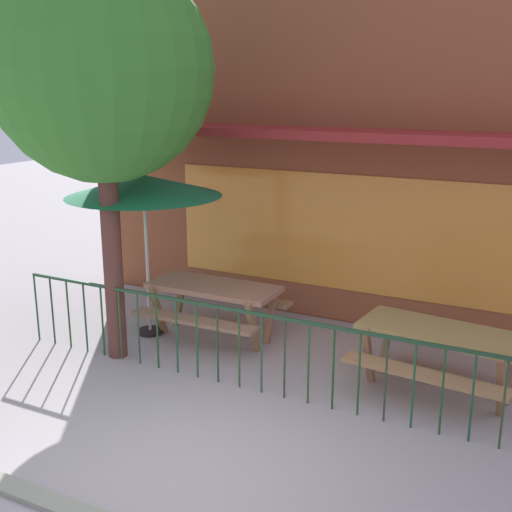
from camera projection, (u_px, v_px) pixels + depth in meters
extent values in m
plane|color=#9F9799|center=(180.00, 468.00, 5.88)|extent=(40.00, 40.00, 0.00)
cube|color=#622A16|center=(345.00, 315.00, 9.79)|extent=(8.21, 0.54, 0.01)
cube|color=brown|center=(352.00, 130.00, 9.07)|extent=(8.21, 0.50, 5.60)
cube|color=orange|center=(342.00, 233.00, 9.22)|extent=(5.34, 0.02, 1.70)
cube|color=maroon|center=(334.00, 134.00, 8.45)|extent=(6.98, 0.94, 0.12)
cube|color=#1E3F27|center=(262.00, 315.00, 7.09)|extent=(6.89, 0.04, 0.04)
cylinder|color=#1C4A28|center=(37.00, 307.00, 8.72)|extent=(0.02, 0.02, 0.95)
cylinder|color=#233E20|center=(52.00, 311.00, 8.60)|extent=(0.02, 0.02, 0.95)
cylinder|color=#264A20|center=(69.00, 314.00, 8.47)|extent=(0.02, 0.02, 0.95)
cylinder|color=#224B31|center=(85.00, 317.00, 8.35)|extent=(0.02, 0.02, 0.95)
cylinder|color=#1F4B24|center=(102.00, 321.00, 8.22)|extent=(0.02, 0.02, 0.95)
cylinder|color=#2B4926|center=(120.00, 325.00, 8.09)|extent=(0.02, 0.02, 0.95)
cylinder|color=#2A462E|center=(138.00, 328.00, 7.97)|extent=(0.02, 0.02, 0.95)
cylinder|color=#1B4420|center=(157.00, 332.00, 7.84)|extent=(0.02, 0.02, 0.95)
cylinder|color=#1C4D2D|center=(177.00, 336.00, 7.72)|extent=(0.02, 0.02, 0.95)
cylinder|color=#205023|center=(197.00, 341.00, 7.59)|extent=(0.02, 0.02, 0.95)
cylinder|color=#1E3E1F|center=(218.00, 345.00, 7.46)|extent=(0.02, 0.02, 0.95)
cylinder|color=#294C23|center=(239.00, 349.00, 7.34)|extent=(0.02, 0.02, 0.95)
cylinder|color=#2C492F|center=(262.00, 354.00, 7.21)|extent=(0.02, 0.02, 0.95)
cylinder|color=#2D3D27|center=(285.00, 359.00, 7.09)|extent=(0.02, 0.02, 0.95)
cylinder|color=#284D24|center=(309.00, 364.00, 6.96)|extent=(0.02, 0.02, 0.95)
cylinder|color=#194720|center=(333.00, 369.00, 6.83)|extent=(0.02, 0.02, 0.95)
cylinder|color=#254922|center=(359.00, 374.00, 6.71)|extent=(0.02, 0.02, 0.95)
cylinder|color=#2D3E26|center=(386.00, 380.00, 6.58)|extent=(0.02, 0.02, 0.95)
cylinder|color=#1A4E2E|center=(413.00, 386.00, 6.45)|extent=(0.02, 0.02, 0.95)
cylinder|color=#1B4A24|center=(442.00, 392.00, 6.33)|extent=(0.02, 0.02, 0.95)
cylinder|color=#1C4730|center=(472.00, 398.00, 6.20)|extent=(0.02, 0.02, 0.95)
cylinder|color=#2D4225|center=(504.00, 404.00, 6.08)|extent=(0.02, 0.02, 0.95)
cube|color=#9E6C54|center=(214.00, 287.00, 8.73)|extent=(1.81, 0.78, 0.07)
cube|color=#966B51|center=(193.00, 321.00, 8.33)|extent=(1.80, 0.28, 0.05)
cube|color=#947152|center=(233.00, 296.00, 9.28)|extent=(1.80, 0.28, 0.05)
cube|color=olive|center=(158.00, 311.00, 8.90)|extent=(0.07, 0.35, 0.78)
cube|color=olive|center=(180.00, 299.00, 9.38)|extent=(0.07, 0.35, 0.78)
cube|color=olive|center=(253.00, 328.00, 8.27)|extent=(0.07, 0.35, 0.78)
cube|color=#8E6040|center=(271.00, 315.00, 8.75)|extent=(0.07, 0.35, 0.78)
cube|color=olive|center=(441.00, 332.00, 7.15)|extent=(1.87, 0.95, 0.07)
cube|color=#A2744A|center=(423.00, 375.00, 6.78)|extent=(1.82, 0.45, 0.05)
cube|color=#A56B4D|center=(453.00, 341.00, 7.67)|extent=(1.82, 0.45, 0.05)
cube|color=#8E6242|center=(368.00, 356.00, 7.41)|extent=(0.11, 0.35, 0.78)
cube|color=olive|center=(387.00, 341.00, 7.86)|extent=(0.11, 0.35, 0.78)
cube|color=brown|center=(500.00, 388.00, 6.63)|extent=(0.11, 0.35, 0.78)
cube|color=#88624A|center=(512.00, 369.00, 7.08)|extent=(0.11, 0.35, 0.78)
cylinder|color=black|center=(150.00, 331.00, 9.08)|extent=(0.36, 0.36, 0.05)
cylinder|color=#B7BCB3|center=(147.00, 258.00, 8.80)|extent=(0.04, 0.04, 2.21)
cone|color=#1B764A|center=(144.00, 185.00, 8.54)|extent=(2.11, 2.11, 0.29)
cylinder|color=#542F26|center=(112.00, 249.00, 7.97)|extent=(0.24, 0.24, 2.87)
sphere|color=#377E2A|center=(101.00, 69.00, 7.40)|extent=(2.65, 2.65, 2.65)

